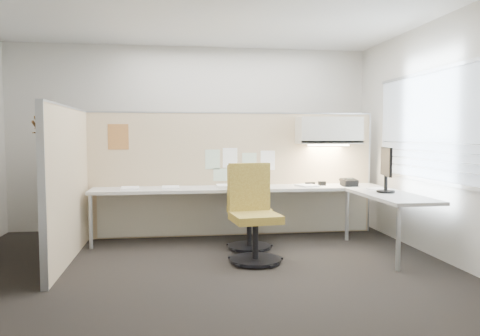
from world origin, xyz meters
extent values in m
cube|color=black|center=(0.00, 0.00, -0.01)|extent=(5.50, 4.50, 0.01)
cube|color=white|center=(0.00, 0.00, 2.80)|extent=(5.50, 4.50, 0.01)
cube|color=beige|center=(0.00, 2.25, 1.40)|extent=(5.50, 0.02, 2.80)
cube|color=beige|center=(0.00, -2.25, 1.40)|extent=(5.50, 0.02, 2.80)
cube|color=beige|center=(2.75, 0.00, 1.40)|extent=(0.02, 4.50, 2.80)
cube|color=#ACB8C8|center=(2.73, 0.00, 1.55)|extent=(0.01, 2.80, 1.30)
cube|color=tan|center=(0.55, 1.60, 0.88)|extent=(4.10, 0.06, 1.75)
cube|color=tan|center=(-1.50, 0.50, 0.88)|extent=(0.06, 2.20, 1.75)
cube|color=beige|center=(0.60, 1.27, 0.71)|extent=(4.00, 0.60, 0.04)
cube|color=beige|center=(2.30, 0.23, 0.71)|extent=(0.60, 1.47, 0.04)
cube|color=beige|center=(0.60, 1.54, 0.34)|extent=(3.90, 0.02, 0.64)
cylinder|color=#A5A8AA|center=(-1.35, 1.02, 0.34)|extent=(0.05, 0.05, 0.69)
cylinder|color=#A5A8AA|center=(2.05, -0.45, 0.34)|extent=(0.05, 0.05, 0.69)
cylinder|color=#A5A8AA|center=(2.05, 1.02, 0.34)|extent=(0.05, 0.05, 0.69)
cube|color=beige|center=(1.90, 1.39, 1.51)|extent=(0.90, 0.36, 0.38)
cube|color=#FFEABF|center=(1.90, 1.39, 1.30)|extent=(0.60, 0.06, 0.02)
cube|color=#8CBF8C|center=(0.25, 1.57, 1.10)|extent=(0.21, 0.00, 0.28)
cube|color=white|center=(0.50, 1.57, 1.12)|extent=(0.21, 0.00, 0.28)
cube|color=#8CBF8C|center=(0.78, 1.57, 1.05)|extent=(0.21, 0.00, 0.28)
cube|color=white|center=(1.05, 1.57, 1.08)|extent=(0.21, 0.00, 0.28)
cube|color=#8CBF8C|center=(0.40, 1.57, 0.88)|extent=(0.28, 0.00, 0.18)
cube|color=white|center=(0.90, 1.57, 0.86)|extent=(0.21, 0.00, 0.14)
cube|color=orange|center=(-1.05, 1.57, 1.42)|extent=(0.28, 0.00, 0.35)
cylinder|color=black|center=(0.60, 0.07, 0.03)|extent=(0.58, 0.58, 0.03)
cylinder|color=black|center=(0.60, 0.07, 0.26)|extent=(0.07, 0.07, 0.45)
cube|color=gold|center=(0.60, 0.07, 0.51)|extent=(0.57, 0.57, 0.09)
cube|color=gold|center=(0.57, 0.32, 0.84)|extent=(0.50, 0.12, 0.56)
cylinder|color=black|center=(0.64, 0.72, 0.03)|extent=(0.55, 0.55, 0.03)
cylinder|color=black|center=(0.64, 0.72, 0.24)|extent=(0.06, 0.06, 0.42)
cube|color=gold|center=(0.64, 0.72, 0.49)|extent=(0.52, 0.52, 0.08)
cube|color=gold|center=(0.62, 0.95, 0.79)|extent=(0.47, 0.10, 0.53)
cylinder|color=black|center=(2.30, 0.39, 0.75)|extent=(0.22, 0.22, 0.02)
cylinder|color=black|center=(2.30, 0.39, 0.84)|extent=(0.04, 0.04, 0.20)
cube|color=black|center=(2.30, 0.39, 1.12)|extent=(0.16, 0.52, 0.35)
cube|color=black|center=(2.30, 0.39, 1.12)|extent=(0.12, 0.47, 0.31)
cube|color=black|center=(2.13, 1.17, 0.78)|extent=(0.21, 0.20, 0.12)
cylinder|color=black|center=(2.04, 1.19, 0.81)|extent=(0.05, 0.17, 0.04)
cube|color=black|center=(1.61, 1.32, 0.76)|extent=(0.14, 0.07, 0.05)
cube|color=black|center=(1.78, 1.31, 0.76)|extent=(0.10, 0.06, 0.06)
cube|color=silver|center=(-1.50, -0.29, 1.77)|extent=(0.14, 0.02, 0.02)
cylinder|color=silver|center=(-1.57, -0.29, 1.69)|extent=(0.02, 0.02, 0.14)
cube|color=#AD7F4C|center=(-1.57, -0.29, 1.56)|extent=(0.02, 0.41, 0.12)
cube|color=#AD7F4C|center=(-1.60, -0.26, 1.52)|extent=(0.02, 0.41, 0.12)
cube|color=gray|center=(-1.58, -0.34, 0.97)|extent=(0.01, 0.07, 1.03)
cube|color=white|center=(-0.87, 1.20, 0.75)|extent=(0.24, 0.31, 0.03)
cube|color=white|center=(-0.34, 1.34, 0.74)|extent=(0.23, 0.30, 0.02)
cube|color=white|center=(0.40, 1.25, 0.75)|extent=(0.24, 0.31, 0.04)
cube|color=white|center=(0.81, 1.34, 0.74)|extent=(0.25, 0.32, 0.01)
cube|color=white|center=(1.53, 1.21, 0.74)|extent=(0.31, 0.35, 0.03)
cube|color=white|center=(2.36, 0.65, 0.74)|extent=(0.32, 0.36, 0.02)
cube|color=white|center=(0.73, 1.22, 0.75)|extent=(0.25, 0.31, 0.05)
camera|label=1|loc=(-0.32, -5.05, 1.44)|focal=35.00mm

